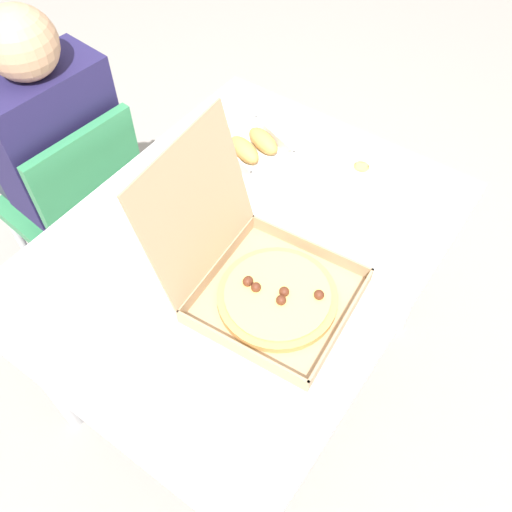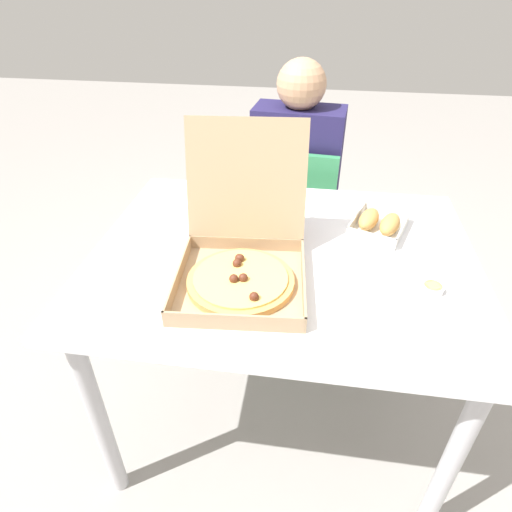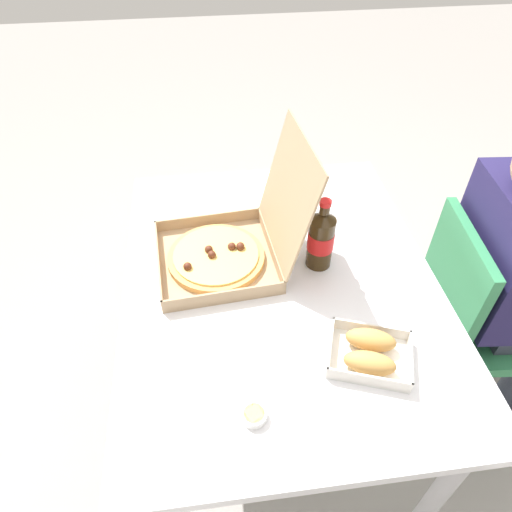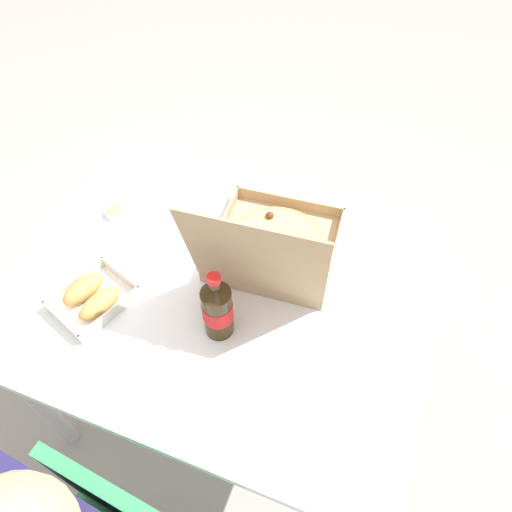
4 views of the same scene
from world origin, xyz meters
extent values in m
plane|color=gray|center=(0.00, 0.00, 0.00)|extent=(10.00, 10.00, 0.00)
cube|color=white|center=(0.00, 0.00, 0.73)|extent=(1.11, 0.87, 0.03)
cylinder|color=#B7B7BC|center=(0.48, -0.36, 0.36)|extent=(0.05, 0.05, 0.71)
cylinder|color=#B7B7BC|center=(-0.48, 0.36, 0.36)|extent=(0.05, 0.05, 0.71)
cylinder|color=#B7B7BC|center=(0.48, 0.36, 0.36)|extent=(0.05, 0.05, 0.71)
cube|color=#338451|center=(0.00, 0.73, 0.43)|extent=(0.44, 0.44, 0.04)
cube|color=#338451|center=(-0.02, 0.55, 0.64)|extent=(0.36, 0.06, 0.38)
cylinder|color=#B2B2B7|center=(0.19, 0.89, 0.21)|extent=(0.03, 0.03, 0.43)
cylinder|color=#B2B2B7|center=(-0.15, 0.92, 0.21)|extent=(0.03, 0.03, 0.43)
cylinder|color=#B2B2B7|center=(0.15, 0.55, 0.21)|extent=(0.03, 0.03, 0.43)
cylinder|color=#B2B2B7|center=(-0.18, 0.58, 0.21)|extent=(0.03, 0.03, 0.43)
cylinder|color=#333847|center=(0.10, 0.87, 0.23)|extent=(0.09, 0.09, 0.45)
cylinder|color=#333847|center=(-0.07, 0.89, 0.23)|extent=(0.09, 0.09, 0.45)
cube|color=#333847|center=(0.10, 0.82, 0.50)|extent=(0.14, 0.31, 0.10)
cube|color=#333847|center=(-0.08, 0.84, 0.50)|extent=(0.14, 0.31, 0.10)
cube|color=#231E4C|center=(-0.01, 0.67, 0.76)|extent=(0.38, 0.21, 0.42)
sphere|color=tan|center=(-0.01, 0.67, 1.06)|extent=(0.19, 0.19, 0.19)
cube|color=tan|center=(-0.10, -0.17, 0.75)|extent=(0.36, 0.36, 0.01)
cube|color=tan|center=(-0.08, -0.33, 0.77)|extent=(0.33, 0.03, 0.04)
cube|color=tan|center=(-0.26, -0.19, 0.77)|extent=(0.03, 0.33, 0.04)
cube|color=tan|center=(0.07, -0.16, 0.77)|extent=(0.03, 0.33, 0.04)
cube|color=tan|center=(-0.11, -0.01, 0.77)|extent=(0.33, 0.03, 0.04)
cube|color=tan|center=(-0.11, 0.03, 0.95)|extent=(0.34, 0.11, 0.32)
cylinder|color=tan|center=(-0.10, -0.17, 0.76)|extent=(0.28, 0.28, 0.02)
cylinder|color=#EAC666|center=(-0.10, -0.17, 0.77)|extent=(0.25, 0.25, 0.01)
sphere|color=#562819|center=(-0.11, -0.19, 0.78)|extent=(0.02, 0.02, 0.02)
sphere|color=#562819|center=(-0.05, -0.25, 0.78)|extent=(0.02, 0.02, 0.02)
sphere|color=#562819|center=(-0.11, -0.10, 0.78)|extent=(0.02, 0.02, 0.02)
sphere|color=#562819|center=(-0.11, -0.10, 0.78)|extent=(0.02, 0.02, 0.02)
sphere|color=#562819|center=(-0.09, -0.18, 0.78)|extent=(0.02, 0.02, 0.02)
sphere|color=#562819|center=(-0.11, -0.12, 0.78)|extent=(0.02, 0.02, 0.02)
cube|color=white|center=(0.28, 0.16, 0.75)|extent=(0.21, 0.23, 0.00)
cube|color=silver|center=(0.25, 0.08, 0.77)|extent=(0.14, 0.06, 0.03)
cube|color=silver|center=(0.31, 0.25, 0.77)|extent=(0.14, 0.06, 0.03)
cube|color=silver|center=(0.22, 0.19, 0.77)|extent=(0.07, 0.18, 0.03)
cube|color=silver|center=(0.35, 0.14, 0.77)|extent=(0.07, 0.18, 0.03)
ellipsoid|color=tan|center=(0.25, 0.18, 0.77)|extent=(0.09, 0.13, 0.05)
ellipsoid|color=tan|center=(0.31, 0.15, 0.77)|extent=(0.09, 0.13, 0.05)
cylinder|color=#33230F|center=(-0.05, 0.12, 0.82)|extent=(0.07, 0.07, 0.16)
cone|color=#33230F|center=(-0.05, 0.12, 0.92)|extent=(0.07, 0.07, 0.02)
cylinder|color=#33230F|center=(-0.05, 0.12, 0.94)|extent=(0.03, 0.03, 0.02)
cylinder|color=red|center=(-0.05, 0.12, 0.96)|extent=(0.03, 0.03, 0.01)
cylinder|color=red|center=(-0.05, 0.12, 0.83)|extent=(0.07, 0.07, 0.06)
cube|color=white|center=(-0.35, 0.14, 0.75)|extent=(0.24, 0.20, 0.00)
cylinder|color=white|center=(0.40, -0.12, 0.75)|extent=(0.06, 0.06, 0.02)
cylinder|color=#DBBC66|center=(0.40, -0.12, 0.76)|extent=(0.05, 0.05, 0.01)
camera|label=1|loc=(-0.68, -0.53, 1.81)|focal=37.94mm
camera|label=2|loc=(0.07, -1.04, 1.45)|focal=30.17mm
camera|label=3|loc=(0.86, -0.18, 1.67)|focal=32.03mm
camera|label=4|loc=(-0.34, 0.63, 1.80)|focal=33.51mm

